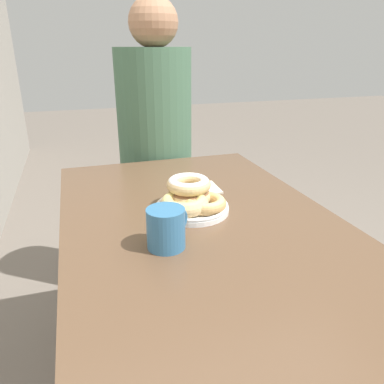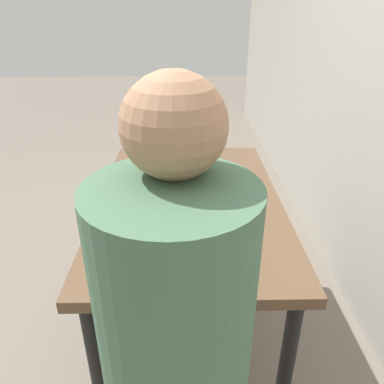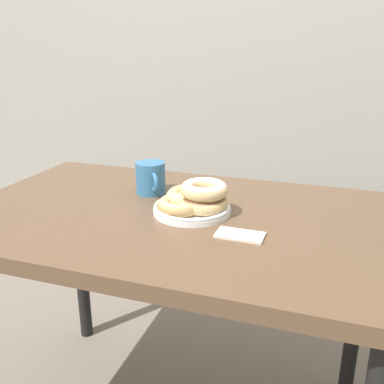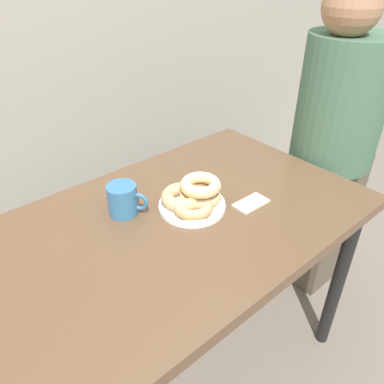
{
  "view_description": "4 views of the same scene",
  "coord_description": "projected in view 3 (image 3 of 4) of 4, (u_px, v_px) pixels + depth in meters",
  "views": [
    {
      "loc": [
        -0.88,
        0.55,
        1.2
      ],
      "look_at": [
        0.06,
        0.25,
        0.81
      ],
      "focal_mm": 35.0,
      "sensor_mm": 36.0,
      "label": 1
    },
    {
      "loc": [
        1.36,
        0.22,
        1.49
      ],
      "look_at": [
        0.06,
        0.25,
        0.81
      ],
      "focal_mm": 35.0,
      "sensor_mm": 36.0,
      "label": 2
    },
    {
      "loc": [
        0.41,
        -0.78,
        1.18
      ],
      "look_at": [
        0.06,
        0.25,
        0.81
      ],
      "focal_mm": 40.0,
      "sensor_mm": 36.0,
      "label": 3
    },
    {
      "loc": [
        -0.57,
        -0.48,
        1.44
      ],
      "look_at": [
        0.06,
        0.25,
        0.81
      ],
      "focal_mm": 35.0,
      "sensor_mm": 36.0,
      "label": 4
    }
  ],
  "objects": [
    {
      "name": "napkin",
      "position": [
        240.0,
        235.0,
        1.02
      ],
      "size": [
        0.12,
        0.07,
        0.01
      ],
      "color": "beige",
      "rests_on": "dining_table"
    },
    {
      "name": "dining_table",
      "position": [
        172.0,
        239.0,
        1.2
      ],
      "size": [
        1.18,
        0.75,
        0.75
      ],
      "color": "brown",
      "rests_on": "ground_plane"
    },
    {
      "name": "donut_plate",
      "position": [
        194.0,
        200.0,
        1.15
      ],
      "size": [
        0.23,
        0.22,
        0.09
      ],
      "color": "white",
      "rests_on": "dining_table"
    },
    {
      "name": "wall_back",
      "position": [
        247.0,
        17.0,
        1.79
      ],
      "size": [
        8.0,
        0.05,
        2.6
      ],
      "color": "#9E998E",
      "rests_on": "ground_plane"
    },
    {
      "name": "coffee_mug",
      "position": [
        151.0,
        178.0,
        1.31
      ],
      "size": [
        0.1,
        0.11,
        0.1
      ],
      "color": "teal",
      "rests_on": "dining_table"
    }
  ]
}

